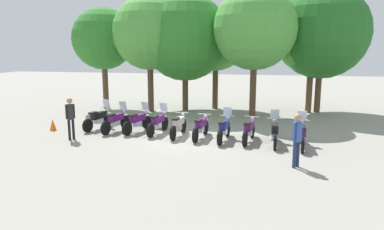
# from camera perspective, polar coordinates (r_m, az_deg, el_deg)

# --- Properties ---
(ground_plane) EXTENTS (80.00, 80.00, 0.00)m
(ground_plane) POSITION_cam_1_polar(r_m,az_deg,el_deg) (15.45, -0.39, -3.62)
(ground_plane) COLOR gray
(motorcycle_0) EXTENTS (0.76, 2.16, 1.37)m
(motorcycle_0) POSITION_cam_1_polar(r_m,az_deg,el_deg) (17.52, -14.98, -0.54)
(motorcycle_0) COLOR black
(motorcycle_0) RESTS_ON ground_plane
(motorcycle_1) EXTENTS (0.73, 2.17, 1.37)m
(motorcycle_1) POSITION_cam_1_polar(r_m,az_deg,el_deg) (16.79, -12.32, -0.90)
(motorcycle_1) COLOR black
(motorcycle_1) RESTS_ON ground_plane
(motorcycle_2) EXTENTS (0.82, 2.14, 1.37)m
(motorcycle_2) POSITION_cam_1_polar(r_m,az_deg,el_deg) (16.49, -8.87, -0.99)
(motorcycle_2) COLOR black
(motorcycle_2) RESTS_ON ground_plane
(motorcycle_3) EXTENTS (0.66, 2.19, 1.37)m
(motorcycle_3) POSITION_cam_1_polar(r_m,az_deg,el_deg) (16.05, -5.56, -1.23)
(motorcycle_3) COLOR black
(motorcycle_3) RESTS_ON ground_plane
(motorcycle_4) EXTENTS (0.62, 2.19, 0.99)m
(motorcycle_4) POSITION_cam_1_polar(r_m,az_deg,el_deg) (15.51, -2.21, -1.66)
(motorcycle_4) COLOR black
(motorcycle_4) RESTS_ON ground_plane
(motorcycle_5) EXTENTS (0.64, 2.19, 0.99)m
(motorcycle_5) POSITION_cam_1_polar(r_m,az_deg,el_deg) (15.14, 1.46, -1.96)
(motorcycle_5) COLOR black
(motorcycle_5) RESTS_ON ground_plane
(motorcycle_6) EXTENTS (0.63, 2.19, 1.37)m
(motorcycle_6) POSITION_cam_1_polar(r_m,az_deg,el_deg) (14.81, 5.29, -2.23)
(motorcycle_6) COLOR black
(motorcycle_6) RESTS_ON ground_plane
(motorcycle_7) EXTENTS (0.69, 2.18, 0.99)m
(motorcycle_7) POSITION_cam_1_polar(r_m,az_deg,el_deg) (14.78, 9.31, -2.41)
(motorcycle_7) COLOR black
(motorcycle_7) RESTS_ON ground_plane
(motorcycle_8) EXTENTS (0.62, 2.19, 1.37)m
(motorcycle_8) POSITION_cam_1_polar(r_m,az_deg,el_deg) (14.54, 13.34, -2.72)
(motorcycle_8) COLOR black
(motorcycle_8) RESTS_ON ground_plane
(motorcycle_9) EXTENTS (0.62, 2.19, 1.37)m
(motorcycle_9) POSITION_cam_1_polar(r_m,az_deg,el_deg) (14.41, 17.50, -3.05)
(motorcycle_9) COLOR black
(motorcycle_9) RESTS_ON ground_plane
(person_0) EXTENTS (0.34, 0.34, 1.80)m
(person_0) POSITION_cam_1_polar(r_m,az_deg,el_deg) (15.68, -19.26, -0.00)
(person_0) COLOR black
(person_0) RESTS_ON ground_plane
(person_1) EXTENTS (0.33, 0.35, 1.79)m
(person_1) POSITION_cam_1_polar(r_m,az_deg,el_deg) (11.79, 16.80, -3.29)
(person_1) COLOR #232D4C
(person_1) RESTS_ON ground_plane
(tree_0) EXTENTS (3.91, 3.91, 6.45)m
(tree_0) POSITION_cam_1_polar(r_m,az_deg,el_deg) (23.37, -14.29, 11.95)
(tree_0) COLOR brown
(tree_0) RESTS_ON ground_plane
(tree_1) EXTENTS (4.47, 4.47, 7.04)m
(tree_1) POSITION_cam_1_polar(r_m,az_deg,el_deg) (21.83, -6.96, 13.15)
(tree_1) COLOR brown
(tree_1) RESTS_ON ground_plane
(tree_2) EXTENTS (5.35, 5.35, 7.24)m
(tree_2) POSITION_cam_1_polar(r_m,az_deg,el_deg) (21.91, -1.14, 12.59)
(tree_2) COLOR brown
(tree_2) RESTS_ON ground_plane
(tree_3) EXTENTS (3.95, 3.95, 6.41)m
(tree_3) POSITION_cam_1_polar(r_m,az_deg,el_deg) (22.65, 3.91, 12.15)
(tree_3) COLOR brown
(tree_3) RESTS_ON ground_plane
(tree_4) EXTENTS (4.62, 4.62, 7.28)m
(tree_4) POSITION_cam_1_polar(r_m,az_deg,el_deg) (20.09, 10.24, 13.75)
(tree_4) COLOR brown
(tree_4) RESTS_ON ground_plane
(tree_5) EXTENTS (4.36, 4.36, 6.71)m
(tree_5) POSITION_cam_1_polar(r_m,az_deg,el_deg) (22.34, 19.09, 11.88)
(tree_5) COLOR brown
(tree_5) RESTS_ON ground_plane
(tree_6) EXTENTS (5.47, 5.47, 7.55)m
(tree_6) POSITION_cam_1_polar(r_m,az_deg,el_deg) (22.54, 20.46, 12.53)
(tree_6) COLOR brown
(tree_6) RESTS_ON ground_plane
(traffic_cone) EXTENTS (0.32, 0.32, 0.55)m
(traffic_cone) POSITION_cam_1_polar(r_m,az_deg,el_deg) (17.93, -21.79, -1.49)
(traffic_cone) COLOR orange
(traffic_cone) RESTS_ON ground_plane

